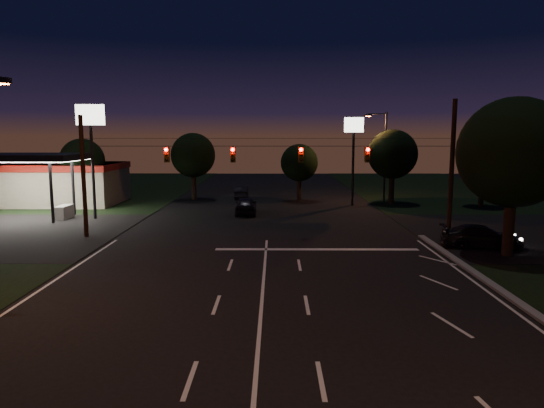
{
  "coord_description": "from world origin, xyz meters",
  "views": [
    {
      "loc": [
        0.54,
        -16.49,
        6.64
      ],
      "look_at": [
        0.37,
        9.45,
        3.0
      ],
      "focal_mm": 32.0,
      "sensor_mm": 36.0,
      "label": 1
    }
  ],
  "objects_px": {
    "tree_right_near": "(513,154)",
    "car_cross": "(482,237)",
    "utility_pole_right": "(448,237)",
    "car_oncoming_a": "(246,205)",
    "car_oncoming_b": "(242,192)"
  },
  "relations": [
    {
      "from": "utility_pole_right",
      "to": "car_oncoming_b",
      "type": "bearing_deg",
      "value": 126.4
    },
    {
      "from": "tree_right_near",
      "to": "car_cross",
      "type": "distance_m",
      "value": 5.36
    },
    {
      "from": "car_oncoming_a",
      "to": "car_oncoming_b",
      "type": "xyz_separation_m",
      "value": [
        -1.12,
        10.95,
        -0.08
      ]
    },
    {
      "from": "utility_pole_right",
      "to": "tree_right_near",
      "type": "height_order",
      "value": "tree_right_near"
    },
    {
      "from": "tree_right_near",
      "to": "car_oncoming_a",
      "type": "xyz_separation_m",
      "value": [
        -15.5,
        14.37,
        -4.92
      ]
    },
    {
      "from": "car_oncoming_a",
      "to": "car_oncoming_b",
      "type": "height_order",
      "value": "car_oncoming_a"
    },
    {
      "from": "utility_pole_right",
      "to": "car_cross",
      "type": "relative_size",
      "value": 1.92
    },
    {
      "from": "utility_pole_right",
      "to": "car_cross",
      "type": "bearing_deg",
      "value": -73.05
    },
    {
      "from": "utility_pole_right",
      "to": "car_oncoming_a",
      "type": "height_order",
      "value": "utility_pole_right"
    },
    {
      "from": "tree_right_near",
      "to": "car_cross",
      "type": "height_order",
      "value": "tree_right_near"
    },
    {
      "from": "car_cross",
      "to": "utility_pole_right",
      "type": "bearing_deg",
      "value": 25.53
    },
    {
      "from": "utility_pole_right",
      "to": "car_cross",
      "type": "distance_m",
      "value": 3.21
    },
    {
      "from": "car_oncoming_b",
      "to": "tree_right_near",
      "type": "bearing_deg",
      "value": 121.21
    },
    {
      "from": "car_oncoming_b",
      "to": "car_cross",
      "type": "xyz_separation_m",
      "value": [
        16.01,
        -23.48,
        0.01
      ]
    },
    {
      "from": "car_oncoming_b",
      "to": "utility_pole_right",
      "type": "bearing_deg",
      "value": 124.32
    }
  ]
}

